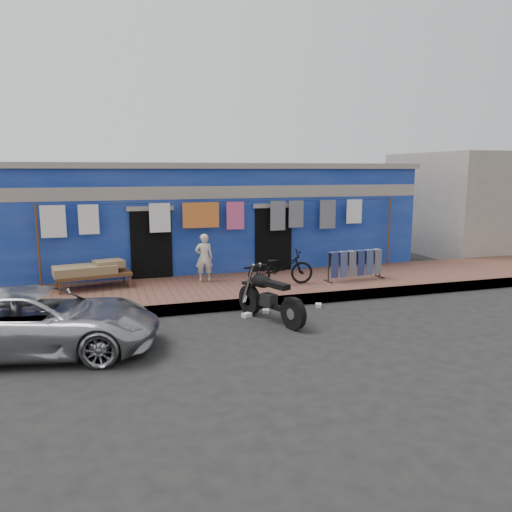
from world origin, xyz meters
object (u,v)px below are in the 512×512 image
Objects in this scene: car at (39,320)px; charpoy at (93,275)px; motorcycle at (270,295)px; jeans_rack at (355,265)px; seated_person at (204,258)px; bicycle at (281,264)px.

charpoy is at bearing -1.60° from car.
motorcycle is 3.79m from jeans_rack.
car is at bearing 50.97° from seated_person.
motorcycle is at bearing -42.11° from charpoy.
bicycle reaches higher than jeans_rack.
seated_person reaches higher than jeans_rack.
bicycle is at bearing 159.00° from seated_person.
car is 2.48× the size of bicycle.
charpoy is 1.16× the size of jeans_rack.
charpoy is (-3.57, 3.23, -0.00)m from motorcycle.
seated_person is at bearing -1.96° from charpoy.
jeans_rack is (3.13, 2.13, 0.09)m from motorcycle.
bicycle is 2.45m from motorcycle.
motorcycle reaches higher than jeans_rack.
jeans_rack is (2.09, -0.08, -0.14)m from bicycle.
charpoy is at bearing 115.57° from motorcycle.
seated_person is at bearing -33.67° from car.
bicycle is 0.98× the size of jeans_rack.
car is 4.46m from motorcycle.
charpoy is at bearing 84.79° from bicycle.
car is 8.01m from jeans_rack.
car is 3.27× the size of seated_person.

